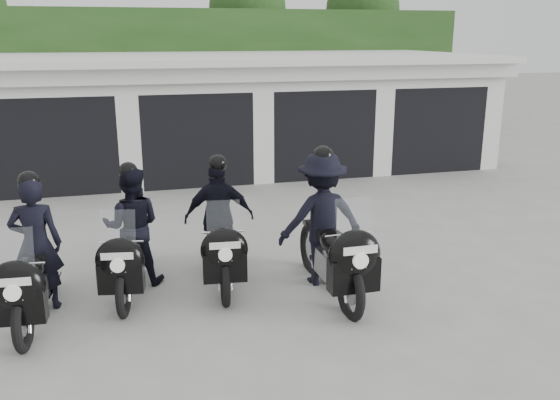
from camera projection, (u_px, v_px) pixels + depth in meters
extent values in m
plane|color=#A0A09B|center=(247.00, 274.00, 8.96)|extent=(80.00, 80.00, 0.00)
cube|color=silver|center=(184.00, 112.00, 16.49)|extent=(16.00, 6.00, 2.80)
cube|color=silver|center=(182.00, 58.00, 15.90)|extent=(16.40, 6.80, 0.16)
cube|color=silver|center=(197.00, 74.00, 13.13)|extent=(16.40, 0.12, 0.40)
cube|color=black|center=(200.00, 182.00, 14.03)|extent=(16.00, 0.06, 0.24)
cube|color=black|center=(62.00, 139.00, 14.13)|extent=(2.60, 2.60, 2.20)
cube|color=silver|center=(51.00, 82.00, 12.78)|extent=(2.60, 0.50, 0.60)
cube|color=silver|center=(129.00, 130.00, 13.46)|extent=(0.50, 0.50, 2.80)
cube|color=black|center=(192.00, 133.00, 14.90)|extent=(2.60, 2.60, 2.20)
cube|color=silver|center=(195.00, 80.00, 13.54)|extent=(2.60, 0.50, 0.60)
cube|color=silver|center=(261.00, 125.00, 14.22)|extent=(0.50, 0.50, 2.80)
cube|color=black|center=(309.00, 128.00, 15.66)|extent=(2.60, 2.60, 2.20)
cube|color=silver|center=(323.00, 77.00, 14.31)|extent=(2.60, 0.50, 0.60)
cube|color=silver|center=(380.00, 120.00, 14.99)|extent=(0.50, 0.50, 2.80)
cube|color=black|center=(416.00, 124.00, 16.43)|extent=(2.60, 2.60, 2.20)
cube|color=silver|center=(439.00, 75.00, 15.07)|extent=(2.60, 0.50, 0.60)
cube|color=silver|center=(488.00, 116.00, 15.75)|extent=(0.50, 0.50, 2.80)
cube|color=#1C3D16|center=(171.00, 75.00, 20.01)|extent=(20.00, 2.00, 4.30)
sphere|color=#1C3D16|center=(247.00, 8.00, 21.53)|extent=(2.80, 2.80, 2.80)
cylinder|color=black|center=(248.00, 85.00, 22.28)|extent=(0.24, 0.24, 3.30)
sphere|color=#1C3D16|center=(363.00, 10.00, 22.65)|extent=(2.80, 2.80, 2.80)
cylinder|color=black|center=(360.00, 83.00, 23.39)|extent=(0.24, 0.24, 3.30)
torus|color=black|center=(23.00, 322.00, 6.82)|extent=(0.17, 0.75, 0.74)
torus|color=black|center=(47.00, 273.00, 8.20)|extent=(0.17, 0.75, 0.74)
cube|color=#97969B|center=(36.00, 289.00, 7.51)|extent=(0.30, 0.58, 0.32)
cube|color=black|center=(37.00, 302.00, 7.54)|extent=(0.18, 1.32, 0.06)
ellipsoid|color=black|center=(30.00, 269.00, 7.26)|extent=(0.37, 0.61, 0.29)
cube|color=black|center=(37.00, 255.00, 7.66)|extent=(0.30, 0.58, 0.10)
ellipsoid|color=black|center=(16.00, 286.00, 6.62)|extent=(0.66, 0.38, 0.61)
cube|color=black|center=(19.00, 305.00, 6.68)|extent=(0.60, 0.27, 0.41)
cube|color=#B2BFC6|center=(13.00, 251.00, 6.53)|extent=(0.45, 0.15, 0.52)
cylinder|color=silver|center=(19.00, 264.00, 6.76)|extent=(0.57, 0.07, 0.03)
cube|color=white|center=(11.00, 282.00, 6.42)|extent=(0.41, 0.04, 0.09)
cube|color=white|center=(14.00, 297.00, 6.50)|extent=(0.18, 0.03, 0.10)
imported|color=black|center=(36.00, 244.00, 7.64)|extent=(0.68, 0.47, 1.78)
sphere|color=black|center=(28.00, 182.00, 7.42)|extent=(0.27, 0.27, 0.27)
torus|color=black|center=(124.00, 291.00, 7.65)|extent=(0.23, 0.72, 0.72)
torus|color=black|center=(138.00, 253.00, 9.00)|extent=(0.23, 0.72, 0.72)
cube|color=#97969B|center=(131.00, 265.00, 8.32)|extent=(0.34, 0.57, 0.31)
cube|color=black|center=(132.00, 276.00, 8.35)|extent=(0.29, 1.27, 0.06)
ellipsoid|color=black|center=(128.00, 247.00, 8.07)|extent=(0.41, 0.61, 0.28)
cube|color=black|center=(132.00, 236.00, 8.47)|extent=(0.34, 0.57, 0.10)
ellipsoid|color=black|center=(120.00, 260.00, 7.45)|extent=(0.66, 0.42, 0.59)
cube|color=black|center=(121.00, 277.00, 7.51)|extent=(0.60, 0.31, 0.39)
cube|color=#B2BFC6|center=(118.00, 230.00, 7.37)|extent=(0.44, 0.18, 0.50)
cylinder|color=silver|center=(121.00, 242.00, 7.59)|extent=(0.55, 0.12, 0.03)
cube|color=white|center=(117.00, 256.00, 7.25)|extent=(0.39, 0.08, 0.09)
cube|color=white|center=(118.00, 269.00, 7.33)|extent=(0.18, 0.04, 0.10)
imported|color=black|center=(132.00, 226.00, 8.46)|extent=(0.93, 0.78, 1.72)
sphere|color=black|center=(128.00, 171.00, 8.24)|extent=(0.26, 0.26, 0.26)
torus|color=black|center=(225.00, 281.00, 7.97)|extent=(0.18, 0.74, 0.73)
torus|color=black|center=(219.00, 244.00, 9.34)|extent=(0.18, 0.74, 0.73)
cube|color=#97969B|center=(221.00, 256.00, 8.65)|extent=(0.31, 0.57, 0.32)
cube|color=black|center=(222.00, 267.00, 8.68)|extent=(0.21, 1.30, 0.06)
ellipsoid|color=black|center=(221.00, 238.00, 8.40)|extent=(0.38, 0.61, 0.29)
cube|color=black|center=(220.00, 227.00, 8.80)|extent=(0.31, 0.57, 0.10)
ellipsoid|color=black|center=(224.00, 250.00, 7.77)|extent=(0.66, 0.39, 0.60)
cube|color=black|center=(225.00, 266.00, 7.83)|extent=(0.60, 0.28, 0.40)
cube|color=#B2BFC6|center=(223.00, 220.00, 7.69)|extent=(0.45, 0.16, 0.51)
cylinder|color=silver|center=(223.00, 232.00, 7.91)|extent=(0.56, 0.08, 0.03)
cube|color=white|center=(225.00, 246.00, 7.57)|extent=(0.40, 0.06, 0.09)
cube|color=white|center=(225.00, 258.00, 7.65)|extent=(0.18, 0.03, 0.10)
imported|color=black|center=(219.00, 218.00, 8.79)|extent=(1.08, 0.69, 1.76)
sphere|color=black|center=(218.00, 164.00, 8.56)|extent=(0.27, 0.27, 0.27)
torus|color=black|center=(350.00, 291.00, 7.58)|extent=(0.13, 0.81, 0.80)
torus|color=black|center=(311.00, 249.00, 9.05)|extent=(0.13, 0.81, 0.80)
cube|color=#97969B|center=(328.00, 262.00, 8.31)|extent=(0.30, 0.61, 0.35)
cube|color=black|center=(329.00, 274.00, 8.34)|extent=(0.11, 1.43, 0.07)
ellipsoid|color=black|center=(334.00, 241.00, 8.04)|extent=(0.37, 0.64, 0.32)
cube|color=black|center=(322.00, 229.00, 8.47)|extent=(0.30, 0.61, 0.11)
ellipsoid|color=black|center=(354.00, 255.00, 7.36)|extent=(0.70, 0.37, 0.66)
cube|color=black|center=(354.00, 274.00, 7.43)|extent=(0.64, 0.25, 0.44)
cube|color=#B2BFC6|center=(354.00, 221.00, 7.27)|extent=(0.49, 0.14, 0.56)
cylinder|color=silver|center=(348.00, 234.00, 7.51)|extent=(0.62, 0.04, 0.03)
cube|color=white|center=(361.00, 250.00, 7.15)|extent=(0.44, 0.02, 0.10)
cube|color=white|center=(359.00, 265.00, 7.23)|extent=(0.20, 0.02, 0.11)
imported|color=black|center=(322.00, 219.00, 8.45)|extent=(1.26, 0.66, 1.94)
sphere|color=black|center=(323.00, 156.00, 8.21)|extent=(0.30, 0.30, 0.30)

